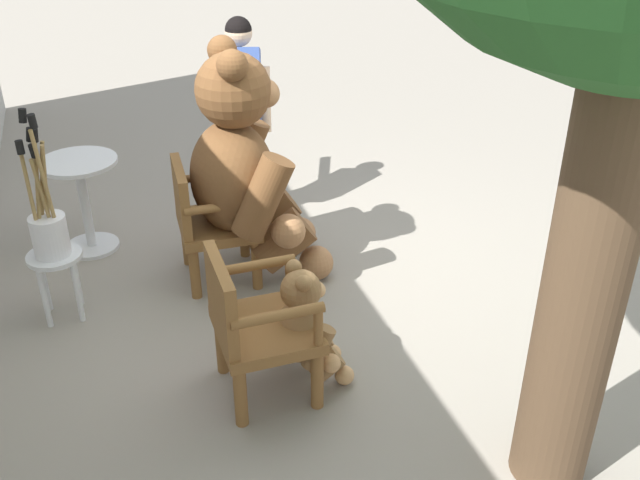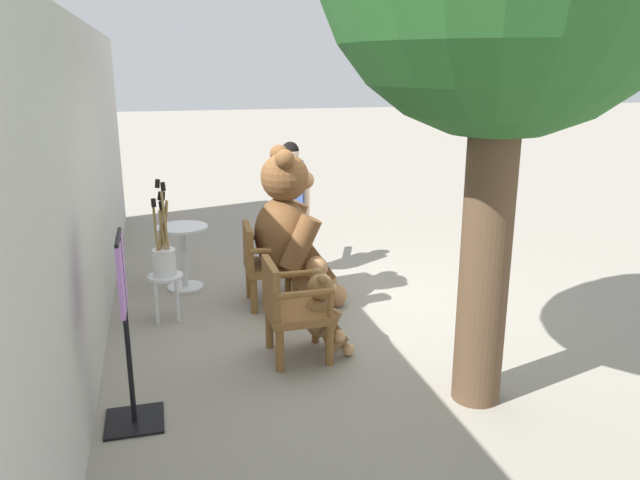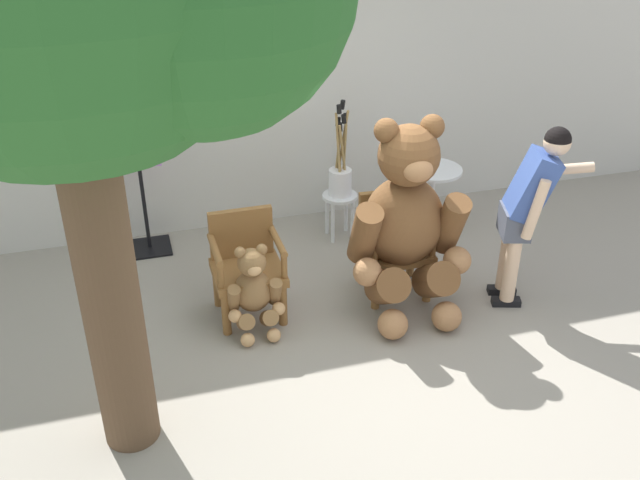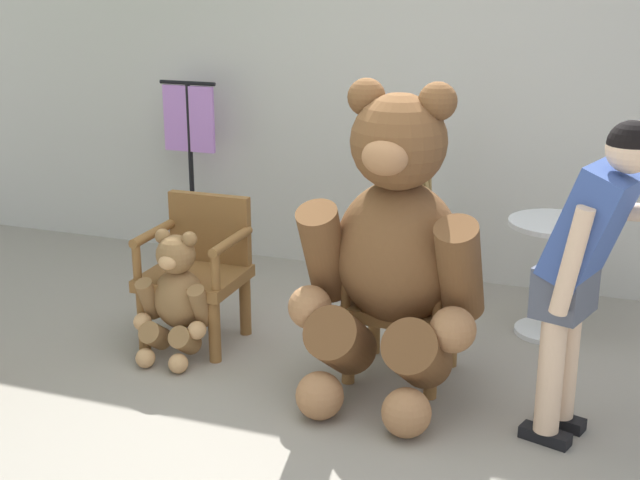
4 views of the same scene
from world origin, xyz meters
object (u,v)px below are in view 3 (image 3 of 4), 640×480
at_px(wooden_chair_right, 393,241).
at_px(clothing_display_stand, 141,180).
at_px(teddy_bear_small, 254,291).
at_px(person_visitor, 529,203).
at_px(brush_bucket, 340,175).
at_px(white_stool, 340,204).
at_px(round_side_table, 431,194).
at_px(teddy_bear_large, 407,220).
at_px(wooden_chair_left, 246,263).

xyz_separation_m(wooden_chair_right, clothing_display_stand, (-1.99, 1.28, 0.26)).
xyz_separation_m(teddy_bear_small, clothing_display_stand, (-0.72, 1.57, 0.35)).
bearing_deg(clothing_display_stand, person_visitor, -30.86).
bearing_deg(brush_bucket, wooden_chair_right, -81.07).
distance_m(white_stool, brush_bucket, 0.32).
distance_m(teddy_bear_small, round_side_table, 2.25).
bearing_deg(teddy_bear_large, wooden_chair_left, 167.95).
distance_m(wooden_chair_left, white_stool, 1.50).
bearing_deg(teddy_bear_large, brush_bucket, 96.75).
bearing_deg(round_side_table, wooden_chair_right, -131.43).
relative_size(wooden_chair_left, teddy_bear_large, 0.52).
bearing_deg(clothing_display_stand, white_stool, -8.68).
height_order(wooden_chair_left, round_side_table, wooden_chair_left).
distance_m(person_visitor, clothing_display_stand, 3.43).
bearing_deg(clothing_display_stand, teddy_bear_large, -38.10).
bearing_deg(wooden_chair_left, wooden_chair_right, -0.00).
bearing_deg(wooden_chair_right, person_visitor, -26.39).
xyz_separation_m(person_visitor, round_side_table, (-0.25, 1.26, -0.47)).
xyz_separation_m(white_stool, brush_bucket, (0.00, -0.00, 0.32)).
height_order(teddy_bear_large, round_side_table, teddy_bear_large).
bearing_deg(white_stool, wooden_chair_right, -81.04).
distance_m(person_visitor, white_stool, 1.93).
height_order(person_visitor, round_side_table, person_visitor).
bearing_deg(wooden_chair_left, person_visitor, -11.97).
bearing_deg(person_visitor, teddy_bear_small, 175.16).
xyz_separation_m(teddy_bear_large, white_stool, (-0.15, 1.27, -0.45)).
bearing_deg(wooden_chair_left, round_side_table, 21.91).
bearing_deg(wooden_chair_left, clothing_display_stand, 119.21).
xyz_separation_m(round_side_table, clothing_display_stand, (-2.69, 0.49, 0.27)).
bearing_deg(teddy_bear_large, white_stool, 96.78).
bearing_deg(wooden_chair_left, teddy_bear_small, -89.89).
height_order(teddy_bear_large, clothing_display_stand, teddy_bear_large).
relative_size(white_stool, round_side_table, 0.64).
xyz_separation_m(teddy_bear_small, white_stool, (1.11, 1.29, -0.01)).
relative_size(wooden_chair_right, white_stool, 1.87).
bearing_deg(person_visitor, clothing_display_stand, 149.14).
relative_size(teddy_bear_small, round_side_table, 1.05).
xyz_separation_m(wooden_chair_left, clothing_display_stand, (-0.72, 1.28, 0.26)).
distance_m(white_stool, round_side_table, 0.89).
relative_size(wooden_chair_right, person_visitor, 0.55).
xyz_separation_m(wooden_chair_right, white_stool, (-0.16, 1.00, -0.11)).
bearing_deg(person_visitor, teddy_bear_large, 168.13).
height_order(teddy_bear_small, round_side_table, teddy_bear_small).
relative_size(teddy_bear_large, clothing_display_stand, 1.20).
distance_m(wooden_chair_left, round_side_table, 2.12).
bearing_deg(round_side_table, wooden_chair_left, -158.09).
bearing_deg(brush_bucket, person_visitor, -53.14).
height_order(wooden_chair_right, round_side_table, wooden_chair_right).
bearing_deg(round_side_table, person_visitor, -78.86).
distance_m(white_stool, clothing_display_stand, 1.89).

